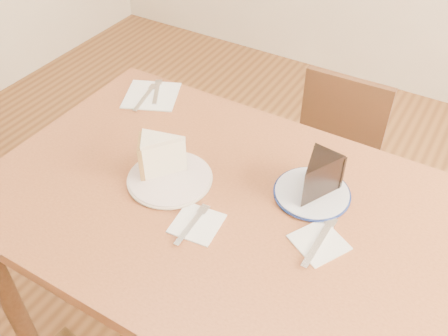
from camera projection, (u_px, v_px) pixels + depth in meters
table at (219, 226)px, 1.32m from camera, size 1.20×0.80×0.75m
chair_far at (325, 170)px, 1.84m from camera, size 0.38×0.38×0.75m
plate_cream at (170, 179)px, 1.30m from camera, size 0.21×0.21×0.01m
plate_navy at (312, 193)px, 1.26m from camera, size 0.19×0.19×0.01m
carrot_cake at (165, 156)px, 1.28m from camera, size 0.13×0.12×0.10m
chocolate_cake at (315, 180)px, 1.22m from camera, size 0.10×0.13×0.09m
napkin_cream at (197, 224)px, 1.19m from camera, size 0.12×0.12×0.00m
napkin_navy at (319, 242)px, 1.15m from camera, size 0.15×0.15×0.00m
napkin_spare at (152, 95)px, 1.60m from camera, size 0.22×0.22×0.00m
fork_cream at (192, 225)px, 1.18m from camera, size 0.02×0.14×0.00m
knife_navy at (319, 242)px, 1.14m from camera, size 0.02×0.17×0.00m
fork_spare at (157, 92)px, 1.61m from camera, size 0.08×0.13×0.00m
knife_spare at (145, 98)px, 1.59m from camera, size 0.05×0.16×0.00m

